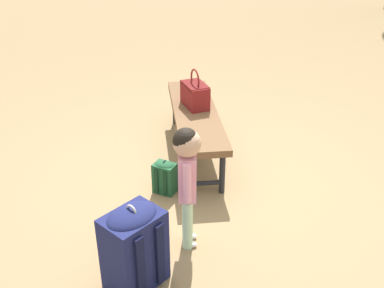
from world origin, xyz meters
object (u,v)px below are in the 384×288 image
(park_bench, at_px, (195,116))
(child_standing, at_px, (187,170))
(backpack_large, at_px, (134,245))
(handbag, at_px, (195,94))
(backpack_small, at_px, (165,176))

(park_bench, height_order, child_standing, child_standing)
(park_bench, bearing_deg, backpack_large, -23.54)
(child_standing, distance_m, backpack_large, 0.58)
(handbag, bearing_deg, backpack_small, -28.87)
(backpack_large, bearing_deg, child_standing, 128.70)
(park_bench, distance_m, backpack_large, 1.75)
(handbag, distance_m, child_standing, 1.43)
(park_bench, relative_size, backpack_small, 5.36)
(park_bench, relative_size, backpack_large, 2.71)
(park_bench, xyz_separation_m, handbag, (-0.10, 0.02, 0.18))
(park_bench, distance_m, child_standing, 1.34)
(handbag, bearing_deg, child_standing, -13.13)
(backpack_large, bearing_deg, handbag, 157.28)
(handbag, relative_size, child_standing, 0.40)
(backpack_large, relative_size, backpack_small, 1.97)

